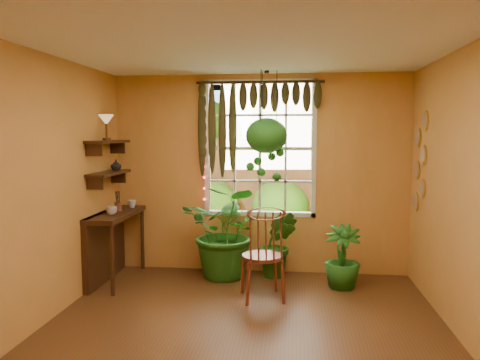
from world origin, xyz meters
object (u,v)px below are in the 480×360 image
(potted_plant_mid, at_px, (278,244))
(counter_ledge, at_px, (108,239))
(windsor_chair, at_px, (263,268))
(hanging_basket, at_px, (266,138))
(potted_plant_left, at_px, (228,231))

(potted_plant_mid, bearing_deg, counter_ledge, -169.90)
(windsor_chair, distance_m, hanging_basket, 1.68)
(windsor_chair, xyz_separation_m, potted_plant_mid, (0.14, 0.86, 0.08))
(counter_ledge, height_order, hanging_basket, hanging_basket)
(windsor_chair, bearing_deg, counter_ledge, 151.88)
(counter_ledge, distance_m, hanging_basket, 2.42)
(windsor_chair, xyz_separation_m, hanging_basket, (-0.02, 0.81, 1.47))
(counter_ledge, height_order, potted_plant_mid, counter_ledge)
(potted_plant_mid, xyz_separation_m, hanging_basket, (-0.16, -0.05, 1.39))
(windsor_chair, height_order, potted_plant_mid, windsor_chair)
(counter_ledge, relative_size, potted_plant_mid, 1.34)
(hanging_basket, bearing_deg, counter_ledge, -170.53)
(potted_plant_left, bearing_deg, windsor_chair, -56.49)
(potted_plant_left, height_order, hanging_basket, hanging_basket)
(counter_ledge, relative_size, potted_plant_left, 0.96)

